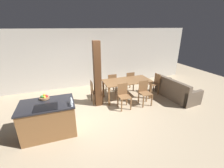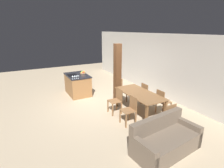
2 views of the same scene
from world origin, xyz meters
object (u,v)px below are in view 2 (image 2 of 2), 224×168
object	(u,v)px
dining_chair_near_right	(130,110)
dining_chair_head_end	(120,90)
dining_chair_far_right	(162,101)
timber_post	(117,74)
dining_chair_near_left	(116,100)
dining_chair_far_left	(147,94)
wine_glass_near	(73,76)
wine_glass_far	(76,76)
dining_table	(139,96)
couch	(165,141)
dining_chair_foot_end	(167,117)
fruit_bowl	(83,73)
wine_glass_middle	(74,76)
wine_glass_end	(78,76)
kitchen_island	(78,84)

from	to	relation	value
dining_chair_near_right	dining_chair_head_end	world-z (taller)	same
dining_chair_far_right	timber_post	bearing A→B (deg)	26.89
dining_chair_near_left	dining_chair_far_left	world-z (taller)	same
wine_glass_near	wine_glass_far	bearing A→B (deg)	90.00
dining_table	dining_chair_far_left	world-z (taller)	dining_chair_far_left
timber_post	wine_glass_far	bearing A→B (deg)	-127.26
couch	dining_chair_head_end	bearing A→B (deg)	73.13
dining_table	couch	xyz separation A→B (m)	(1.93, -0.65, -0.39)
timber_post	dining_chair_foot_end	bearing A→B (deg)	3.79
fruit_bowl	dining_chair_head_end	distance (m)	1.98
wine_glass_middle	dining_table	bearing A→B (deg)	35.13
dining_chair_foot_end	dining_chair_head_end	bearing A→B (deg)	-90.00
wine_glass_end	dining_chair_head_end	size ratio (longest dim) A/B	0.17
couch	timber_post	xyz separation A→B (m)	(-3.17, 0.48, 0.90)
wine_glass_middle	kitchen_island	bearing A→B (deg)	154.06
kitchen_island	couch	bearing A→B (deg)	7.63
fruit_bowl	dining_chair_far_right	size ratio (longest dim) A/B	0.29
wine_glass_far	wine_glass_end	xyz separation A→B (m)	(0.00, 0.08, 0.00)
wine_glass_near	dining_chair_foot_end	xyz separation A→B (m)	(3.59, 1.68, -0.56)
dining_table	dining_chair_foot_end	xyz separation A→B (m)	(1.31, -0.00, -0.19)
fruit_bowl	dining_chair_foot_end	bearing A→B (deg)	13.26
dining_chair_far_left	couch	world-z (taller)	dining_chair_far_left
wine_glass_far	couch	world-z (taller)	wine_glass_far
kitchen_island	dining_chair_far_left	distance (m)	3.16
kitchen_island	wine_glass_end	distance (m)	0.86
fruit_bowl	wine_glass_far	size ratio (longest dim) A/B	1.72
kitchen_island	dining_chair_near_right	bearing A→B (deg)	10.58
fruit_bowl	dining_chair_far_left	xyz separation A→B (m)	(2.52, 1.68, -0.49)
dining_chair_far_right	dining_chair_near_left	bearing A→B (deg)	57.86
dining_chair_near_right	wine_glass_end	bearing A→B (deg)	-164.08
dining_chair_head_end	dining_chair_foot_end	xyz separation A→B (m)	(2.63, 0.00, 0.00)
wine_glass_end	couch	distance (m)	4.34
kitchen_island	dining_chair_far_right	size ratio (longest dim) A/B	1.55
dining_chair_far_right	dining_chair_far_left	bearing A→B (deg)	0.00
dining_chair_near_left	kitchen_island	bearing A→B (deg)	-165.90
fruit_bowl	couch	size ratio (longest dim) A/B	0.14
fruit_bowl	dining_chair_near_left	size ratio (longest dim) A/B	0.29
dining_chair_head_end	dining_chair_foot_end	size ratio (longest dim) A/B	1.00
wine_glass_middle	dining_chair_far_left	world-z (taller)	wine_glass_middle
wine_glass_far	dining_chair_head_end	distance (m)	1.88
wine_glass_far	dining_chair_far_right	distance (m)	3.52
wine_glass_near	dining_chair_far_left	world-z (taller)	wine_glass_near
fruit_bowl	dining_chair_near_right	xyz separation A→B (m)	(3.37, 0.33, -0.49)
couch	fruit_bowl	bearing A→B (deg)	88.62
kitchen_island	dining_chair_near_right	distance (m)	3.38
dining_chair_near_left	dining_chair_near_right	xyz separation A→B (m)	(0.85, 0.00, 0.00)
wine_glass_middle	dining_chair_far_right	world-z (taller)	wine_glass_middle
wine_glass_far	timber_post	world-z (taller)	timber_post
wine_glass_end	dining_chair_foot_end	size ratio (longest dim) A/B	0.17
wine_glass_far	dining_chair_head_end	xyz separation A→B (m)	(0.96, 1.52, -0.56)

